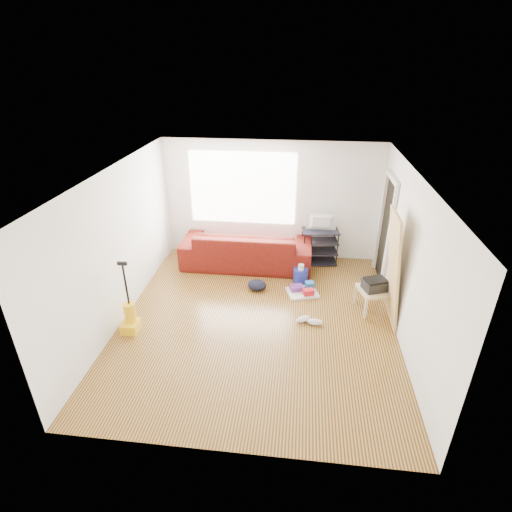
# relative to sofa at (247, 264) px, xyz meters

# --- Properties ---
(room) EXTENTS (4.51, 5.01, 2.51)m
(room) POSITION_rel_sofa_xyz_m (0.52, -1.80, 1.25)
(room) COLOR #40250C
(room) RESTS_ON ground
(sofa) EXTENTS (2.67, 1.04, 0.78)m
(sofa) POSITION_rel_sofa_xyz_m (0.00, 0.00, 0.00)
(sofa) COLOR #3E090E
(sofa) RESTS_ON ground
(tv_stand) EXTENTS (0.79, 0.52, 0.75)m
(tv_stand) POSITION_rel_sofa_xyz_m (1.51, 0.27, 0.38)
(tv_stand) COLOR black
(tv_stand) RESTS_ON ground
(tv) EXTENTS (0.61, 0.08, 0.35)m
(tv) POSITION_rel_sofa_xyz_m (1.51, 0.27, 0.93)
(tv) COLOR black
(tv) RESTS_ON tv_stand
(side_table) EXTENTS (0.61, 0.61, 0.41)m
(side_table) POSITION_rel_sofa_xyz_m (2.40, -1.38, 0.34)
(side_table) COLOR tan
(side_table) RESTS_ON ground
(printer) EXTENTS (0.47, 0.41, 0.20)m
(printer) POSITION_rel_sofa_xyz_m (2.40, -1.38, 0.50)
(printer) COLOR black
(printer) RESTS_ON side_table
(bucket) EXTENTS (0.31, 0.31, 0.28)m
(bucket) POSITION_rel_sofa_xyz_m (1.14, -0.58, 0.00)
(bucket) COLOR navy
(bucket) RESTS_ON ground
(toilet_paper) EXTENTS (0.12, 0.12, 0.11)m
(toilet_paper) POSITION_rel_sofa_xyz_m (1.14, -0.61, 0.20)
(toilet_paper) COLOR silver
(toilet_paper) RESTS_ON bucket
(cleaning_tray) EXTENTS (0.65, 0.58, 0.20)m
(cleaning_tray) POSITION_rel_sofa_xyz_m (1.20, -1.00, 0.06)
(cleaning_tray) COLOR silver
(cleaning_tray) RESTS_ON ground
(backpack) EXTENTS (0.40, 0.34, 0.20)m
(backpack) POSITION_rel_sofa_xyz_m (0.33, -0.98, 0.00)
(backpack) COLOR black
(backpack) RESTS_ON ground
(sneakers) EXTENTS (0.47, 0.24, 0.11)m
(sneakers) POSITION_rel_sofa_xyz_m (1.31, -1.93, 0.05)
(sneakers) COLOR silver
(sneakers) RESTS_ON ground
(vacuum) EXTENTS (0.27, 0.30, 1.22)m
(vacuum) POSITION_rel_sofa_xyz_m (-1.55, -2.44, 0.23)
(vacuum) COLOR yellow
(vacuum) RESTS_ON ground
(door_panel) EXTENTS (0.24, 0.77, 1.91)m
(door_panel) POSITION_rel_sofa_xyz_m (2.58, -1.67, 0.00)
(door_panel) COLOR tan
(door_panel) RESTS_ON ground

